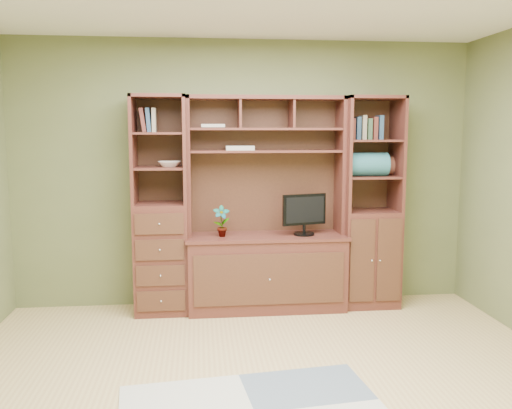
{
  "coord_description": "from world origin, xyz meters",
  "views": [
    {
      "loc": [
        -0.45,
        -3.34,
        1.72
      ],
      "look_at": [
        0.03,
        1.2,
        1.1
      ],
      "focal_mm": 38.0,
      "sensor_mm": 36.0,
      "label": 1
    }
  ],
  "objects": [
    {
      "name": "room",
      "position": [
        0.0,
        0.0,
        1.3
      ],
      "size": [
        4.6,
        4.1,
        2.64
      ],
      "color": "tan",
      "rests_on": "ground"
    },
    {
      "name": "center_hutch",
      "position": [
        0.19,
        1.73,
        1.02
      ],
      "size": [
        1.54,
        0.53,
        2.05
      ],
      "primitive_type": "cube",
      "color": "#4D221B",
      "rests_on": "ground"
    },
    {
      "name": "left_tower",
      "position": [
        -0.81,
        1.77,
        1.02
      ],
      "size": [
        0.5,
        0.45,
        2.05
      ],
      "primitive_type": "cube",
      "color": "#4D221B",
      "rests_on": "ground"
    },
    {
      "name": "right_tower",
      "position": [
        1.21,
        1.77,
        1.02
      ],
      "size": [
        0.55,
        0.45,
        2.05
      ],
      "primitive_type": "cube",
      "color": "#4D221B",
      "rests_on": "ground"
    },
    {
      "name": "monitor",
      "position": [
        0.55,
        1.7,
        1.0
      ],
      "size": [
        0.48,
        0.31,
        0.54
      ],
      "primitive_type": "cube",
      "rotation": [
        0.0,
        0.0,
        0.27
      ],
      "color": "black",
      "rests_on": "center_hutch"
    },
    {
      "name": "orchid",
      "position": [
        -0.24,
        1.7,
        0.88
      ],
      "size": [
        0.16,
        0.11,
        0.3
      ],
      "primitive_type": "imported",
      "color": "#B3583C",
      "rests_on": "center_hutch"
    },
    {
      "name": "magazines",
      "position": [
        -0.06,
        1.82,
        1.56
      ],
      "size": [
        0.27,
        0.2,
        0.04
      ],
      "primitive_type": "cube",
      "color": "#B1AA97",
      "rests_on": "center_hutch"
    },
    {
      "name": "bowl",
      "position": [
        -0.72,
        1.77,
        1.42
      ],
      "size": [
        0.22,
        0.22,
        0.05
      ],
      "primitive_type": "imported",
      "color": "white",
      "rests_on": "left_tower"
    },
    {
      "name": "blanket_teal",
      "position": [
        1.16,
        1.73,
        1.4
      ],
      "size": [
        0.39,
        0.23,
        0.23
      ],
      "primitive_type": "cube",
      "color": "#28616A",
      "rests_on": "right_tower"
    },
    {
      "name": "blanket_red",
      "position": [
        1.34,
        1.85,
        1.38
      ],
      "size": [
        0.33,
        0.18,
        0.18
      ],
      "primitive_type": "cube",
      "color": "brown",
      "rests_on": "right_tower"
    }
  ]
}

